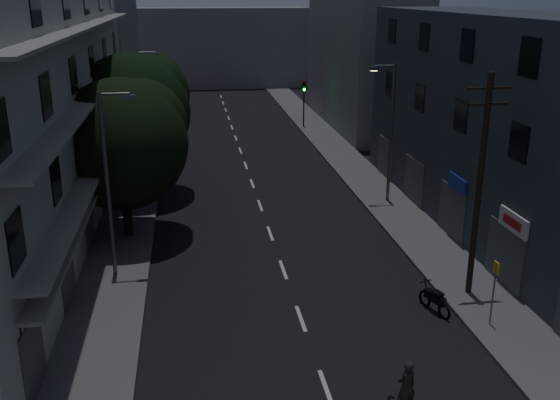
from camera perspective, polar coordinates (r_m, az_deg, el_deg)
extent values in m
plane|color=black|center=(41.43, -2.63, 1.72)|extent=(160.00, 160.00, 0.00)
cube|color=#565659|center=(41.38, -13.02, 1.34)|extent=(3.00, 90.00, 0.15)
cube|color=#565659|center=(42.77, 7.42, 2.23)|extent=(3.00, 90.00, 0.15)
cube|color=beige|center=(20.73, 4.23, -16.78)|extent=(0.15, 2.00, 0.01)
cube|color=beige|center=(24.46, 1.92, -10.77)|extent=(0.15, 2.00, 0.01)
cube|color=beige|center=(28.41, 0.30, -6.37)|extent=(0.15, 2.00, 0.01)
cube|color=beige|center=(32.50, -0.90, -3.07)|extent=(0.15, 2.00, 0.01)
cube|color=beige|center=(36.69, -1.83, -0.50)|extent=(0.15, 2.00, 0.01)
cube|color=beige|center=(40.95, -2.56, 1.53)|extent=(0.15, 2.00, 0.01)
cube|color=beige|center=(45.25, -3.15, 3.18)|extent=(0.15, 2.00, 0.01)
cube|color=beige|center=(49.59, -3.65, 4.54)|extent=(0.15, 2.00, 0.01)
cube|color=beige|center=(53.96, -4.06, 5.68)|extent=(0.15, 2.00, 0.01)
cube|color=beige|center=(58.34, -4.41, 6.65)|extent=(0.15, 2.00, 0.01)
cube|color=beige|center=(62.74, -4.72, 7.48)|extent=(0.15, 2.00, 0.01)
cube|color=beige|center=(67.16, -4.99, 8.21)|extent=(0.15, 2.00, 0.01)
cube|color=beige|center=(71.58, -5.22, 8.84)|extent=(0.15, 2.00, 0.01)
cube|color=beige|center=(76.02, -5.43, 9.40)|extent=(0.15, 2.00, 0.01)
cube|color=#A3A39E|center=(33.83, -22.41, 8.71)|extent=(6.00, 36.00, 14.00)
cube|color=black|center=(20.74, -21.87, -11.67)|extent=(0.06, 1.60, 1.60)
cube|color=black|center=(26.00, -19.03, -5.10)|extent=(0.06, 1.60, 1.60)
cube|color=black|center=(31.52, -17.21, -0.77)|extent=(0.06, 1.60, 1.60)
cube|color=black|center=(37.19, -15.93, 2.26)|extent=(0.06, 1.60, 1.60)
cube|color=black|center=(42.95, -14.99, 4.48)|extent=(0.06, 1.60, 1.60)
cube|color=black|center=(48.77, -14.27, 6.17)|extent=(0.06, 1.60, 1.60)
cube|color=black|center=(19.41, -22.99, -3.43)|extent=(0.06, 1.60, 1.60)
cube|color=black|center=(24.94, -19.80, 1.66)|extent=(0.06, 1.60, 1.60)
cube|color=black|center=(30.66, -17.77, 4.89)|extent=(0.06, 1.60, 1.60)
cube|color=black|center=(36.46, -16.37, 7.09)|extent=(0.06, 1.60, 1.60)
cube|color=black|center=(42.32, -15.35, 8.68)|extent=(0.06, 1.60, 1.60)
cube|color=black|center=(48.21, -14.58, 9.88)|extent=(0.06, 1.60, 1.60)
cube|color=black|center=(18.53, -24.23, 5.79)|extent=(0.06, 1.60, 1.60)
cube|color=black|center=(24.27, -20.62, 8.91)|extent=(0.06, 1.60, 1.60)
cube|color=black|center=(30.11, -18.37, 10.81)|extent=(0.06, 1.60, 1.60)
cube|color=black|center=(36.00, -16.84, 12.08)|extent=(0.06, 1.60, 1.60)
cube|color=black|center=(41.93, -15.73, 12.98)|extent=(0.06, 1.60, 1.60)
cube|color=black|center=(47.87, -14.89, 13.66)|extent=(0.06, 1.60, 1.60)
cube|color=black|center=(24.01, -21.51, 16.43)|extent=(0.06, 1.60, 1.60)
cube|color=black|center=(29.90, -19.01, 16.87)|extent=(0.06, 1.60, 1.60)
cube|color=gray|center=(33.74, -16.02, 4.15)|extent=(1.00, 32.40, 0.12)
cube|color=gray|center=(33.13, -16.51, 9.51)|extent=(1.00, 32.40, 0.12)
cube|color=gray|center=(32.83, -17.03, 15.02)|extent=(1.00, 32.40, 0.12)
cube|color=gray|center=(33.98, -16.05, 2.67)|extent=(0.80, 32.40, 0.12)
cube|color=#424247|center=(21.03, -21.65, -13.09)|extent=(0.06, 2.40, 2.40)
cube|color=#424247|center=(26.23, -18.88, -6.30)|extent=(0.06, 2.40, 2.40)
cube|color=#424247|center=(31.71, -17.09, -1.79)|extent=(0.06, 2.40, 2.40)
cube|color=#424247|center=(37.35, -15.84, 1.38)|extent=(0.06, 2.40, 2.40)
cube|color=#424247|center=(43.09, -14.91, 3.70)|extent=(0.06, 2.40, 2.40)
cube|color=#424247|center=(48.89, -14.21, 5.48)|extent=(0.06, 2.40, 2.40)
cube|color=#2E333E|center=(33.25, 20.50, 6.14)|extent=(6.00, 28.00, 11.00)
cube|color=black|center=(26.52, 21.00, 4.95)|extent=(0.06, 1.40, 1.50)
cube|color=black|center=(31.31, 16.20, 7.37)|extent=(0.06, 1.40, 1.50)
cube|color=black|center=(36.31, 12.66, 9.11)|extent=(0.06, 1.40, 1.50)
cube|color=black|center=(41.43, 9.97, 10.40)|extent=(0.06, 1.40, 1.50)
cube|color=black|center=(26.01, 21.85, 12.02)|extent=(0.06, 1.40, 1.50)
cube|color=black|center=(30.89, 16.76, 13.38)|extent=(0.06, 1.40, 1.50)
cube|color=black|center=(35.94, 13.04, 14.30)|extent=(0.06, 1.40, 1.50)
cube|color=black|center=(41.11, 10.23, 14.95)|extent=(0.06, 1.40, 1.50)
cube|color=#424247|center=(27.97, 19.84, -4.84)|extent=(0.06, 3.00, 2.60)
cube|color=#424247|center=(32.56, 15.42, -1.11)|extent=(0.06, 3.00, 2.60)
cube|color=#424247|center=(37.39, 12.13, 1.69)|extent=(0.06, 3.00, 2.60)
cube|color=#424247|center=(42.38, 9.59, 3.83)|extent=(0.06, 3.00, 2.60)
cube|color=silver|center=(26.93, 20.58, -1.93)|extent=(0.12, 2.20, 0.80)
cube|color=#B21414|center=(26.90, 20.43, -1.94)|extent=(0.02, 1.40, 0.36)
cube|color=navy|center=(31.58, 15.92, 1.49)|extent=(0.12, 2.00, 0.70)
cube|color=slate|center=(63.11, -16.27, 14.22)|extent=(6.00, 20.00, 16.00)
cube|color=slate|center=(58.92, 7.49, 13.06)|extent=(6.00, 20.00, 13.00)
cube|color=slate|center=(84.84, -5.91, 13.73)|extent=(24.00, 8.00, 10.00)
cylinder|color=black|center=(32.15, -13.91, 0.48)|extent=(0.44, 0.44, 4.31)
sphere|color=black|center=(31.46, -14.27, 4.96)|extent=(6.47, 6.47, 6.47)
sphere|color=black|center=(31.99, -12.52, 6.80)|extent=(4.53, 4.53, 4.53)
sphere|color=black|center=(30.83, -15.95, 5.47)|extent=(4.20, 4.20, 4.20)
cylinder|color=black|center=(38.64, -13.12, 3.78)|extent=(0.44, 0.44, 4.60)
sphere|color=black|center=(38.05, -13.42, 7.80)|extent=(6.92, 6.92, 6.92)
sphere|color=black|center=(38.69, -11.87, 9.38)|extent=(4.85, 4.85, 4.85)
sphere|color=black|center=(37.37, -14.90, 8.30)|extent=(4.50, 4.50, 4.50)
cylinder|color=black|center=(50.72, -12.06, 6.98)|extent=(0.44, 0.44, 4.03)
sphere|color=black|center=(50.30, -12.24, 9.68)|extent=(6.02, 6.02, 6.02)
sphere|color=black|center=(50.89, -11.22, 10.71)|extent=(4.22, 4.22, 4.22)
sphere|color=black|center=(49.70, -13.20, 10.04)|extent=(3.91, 3.91, 3.91)
cylinder|color=black|center=(57.80, 2.19, 8.34)|extent=(0.12, 0.12, 3.20)
cube|color=black|center=(57.47, 2.21, 10.35)|extent=(0.28, 0.22, 0.90)
sphere|color=black|center=(57.28, 2.24, 10.66)|extent=(0.22, 0.22, 0.22)
sphere|color=#3F330C|center=(57.32, 2.24, 10.36)|extent=(0.22, 0.22, 0.22)
sphere|color=#0CFF26|center=(57.36, 2.24, 10.06)|extent=(0.22, 0.22, 0.22)
cylinder|color=black|center=(55.14, -11.12, 7.51)|extent=(0.12, 0.12, 3.20)
cube|color=black|center=(54.80, -11.26, 9.61)|extent=(0.28, 0.22, 0.90)
sphere|color=black|center=(54.60, -11.29, 9.93)|extent=(0.22, 0.22, 0.22)
sphere|color=#3F330C|center=(54.65, -11.27, 9.62)|extent=(0.22, 0.22, 0.22)
sphere|color=#0CFF26|center=(54.69, -11.25, 9.31)|extent=(0.22, 0.22, 0.22)
cylinder|color=#5A5E62|center=(27.28, -15.49, 1.18)|extent=(0.18, 0.18, 8.00)
cylinder|color=#5A5E62|center=(26.35, -14.91, 9.37)|extent=(1.20, 0.10, 0.10)
cube|color=#5A5E62|center=(26.31, -13.57, 9.13)|extent=(0.45, 0.25, 0.18)
cube|color=#4C4C4C|center=(26.33, -13.56, 8.91)|extent=(0.35, 0.18, 0.04)
cylinder|color=#55565C|center=(36.68, 10.11, 5.94)|extent=(0.18, 0.18, 8.00)
cylinder|color=#55565C|center=(35.86, 9.53, 12.01)|extent=(1.20, 0.10, 0.10)
cube|color=#55565C|center=(35.70, 8.58, 11.79)|extent=(0.45, 0.25, 0.18)
cube|color=#FFD88C|center=(35.71, 8.58, 11.63)|extent=(0.35, 0.18, 0.04)
cylinder|color=#585B60|center=(44.79, -12.60, 8.04)|extent=(0.18, 0.18, 8.00)
cylinder|color=#585B60|center=(44.24, -12.16, 13.05)|extent=(1.20, 0.10, 0.10)
cube|color=#585B60|center=(44.22, -11.36, 12.91)|extent=(0.45, 0.25, 0.18)
cube|color=#4C4C4C|center=(44.23, -11.35, 12.78)|extent=(0.35, 0.18, 0.04)
cylinder|color=black|center=(25.64, 17.74, 1.04)|extent=(0.24, 0.24, 9.00)
cube|color=black|center=(24.81, 18.63, 9.66)|extent=(1.80, 0.10, 0.10)
cube|color=black|center=(24.90, 18.49, 8.30)|extent=(1.50, 0.10, 0.10)
cylinder|color=#595B60|center=(24.49, 18.91, -8.11)|extent=(0.06, 0.06, 2.50)
cube|color=yellow|center=(24.06, 19.17, -5.87)|extent=(0.05, 0.35, 0.45)
torus|color=black|center=(25.12, 14.77, -9.82)|extent=(0.30, 0.70, 0.70)
torus|color=black|center=(25.93, 13.10, -8.75)|extent=(0.30, 0.70, 0.70)
cube|color=black|center=(25.38, 13.98, -8.65)|extent=(0.55, 1.11, 0.35)
cube|color=black|center=(25.16, 14.23, -8.26)|extent=(0.41, 0.51, 0.10)
cylinder|color=black|center=(25.70, 13.24, -7.91)|extent=(0.18, 0.43, 0.83)
cube|color=black|center=(25.64, 13.16, -7.23)|extent=(0.53, 0.19, 0.04)
imported|color=black|center=(18.88, 11.48, -16.38)|extent=(0.70, 0.56, 1.68)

